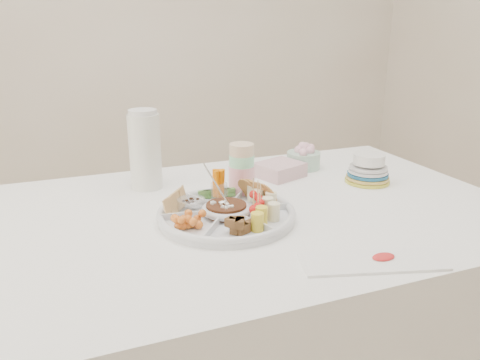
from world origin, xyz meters
name	(u,v)px	position (x,y,z in m)	size (l,w,h in m)	color
wall_back	(135,12)	(0.00, 2.00, 1.35)	(4.00, 0.02, 2.70)	beige
dining_table	(258,316)	(0.00, 0.00, 0.38)	(1.52, 1.02, 0.76)	white
chair	(479,223)	(1.05, 0.11, 0.50)	(0.42, 0.42, 0.99)	brown
party_tray	(226,212)	(-0.12, -0.05, 0.78)	(0.38, 0.38, 0.04)	white
bean_dip	(226,209)	(-0.12, -0.05, 0.79)	(0.11, 0.11, 0.04)	#3B2010
tortillas	(259,194)	(0.00, 0.00, 0.80)	(0.10, 0.10, 0.06)	brown
carrot_cucumber	(217,183)	(-0.10, 0.08, 0.82)	(0.10, 0.10, 0.09)	#FF7D00
pita_raisins	(183,200)	(-0.22, 0.03, 0.80)	(0.11, 0.11, 0.06)	#E3C088
cherries	(189,220)	(-0.24, -0.10, 0.79)	(0.10, 0.10, 0.04)	#FF8448
granola_chunks	(237,226)	(-0.14, -0.18, 0.79)	(0.10, 0.10, 0.04)	brown
banana_tomato	(272,205)	(-0.02, -0.13, 0.82)	(0.11, 0.11, 0.09)	#F9D67A
cup_stack	(242,162)	(-0.01, 0.11, 0.87)	(0.08, 0.08, 0.22)	#B4C4AF
thermos	(145,149)	(-0.28, 0.30, 0.89)	(0.10, 0.10, 0.27)	white
flower_bowl	(304,156)	(0.32, 0.31, 0.80)	(0.12, 0.12, 0.09)	silver
napkin_stack	(280,170)	(0.19, 0.25, 0.78)	(0.15, 0.13, 0.05)	beige
plate_stack	(368,169)	(0.44, 0.08, 0.81)	(0.15, 0.15, 0.10)	yellow
placemat	(372,262)	(0.11, -0.41, 0.76)	(0.33, 0.11, 0.01)	beige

